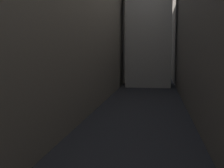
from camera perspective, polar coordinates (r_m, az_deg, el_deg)
ground_plane at (r=38.55m, az=5.94°, el=-4.20°), size 264.00×264.00×0.00m
building_block_left at (r=42.53m, az=-10.86°, el=11.61°), size 13.58×108.00×22.05m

